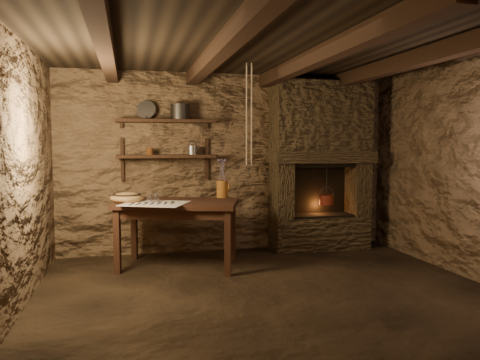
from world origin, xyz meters
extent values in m
plane|color=black|center=(0.00, 0.00, 0.00)|extent=(4.50, 4.50, 0.00)
cube|color=#4D3624|center=(0.00, 2.00, 1.20)|extent=(4.50, 0.04, 2.40)
cube|color=#4D3624|center=(0.00, -2.00, 1.20)|extent=(4.50, 0.04, 2.40)
cube|color=#4D3624|center=(-2.25, 0.00, 1.20)|extent=(0.04, 4.00, 2.40)
cube|color=#4D3624|center=(2.25, 0.00, 1.20)|extent=(0.04, 4.00, 2.40)
cube|color=black|center=(0.00, 0.00, 2.40)|extent=(4.50, 4.00, 0.04)
cube|color=black|center=(-1.50, 0.00, 2.31)|extent=(0.14, 3.95, 0.16)
cube|color=black|center=(-0.50, 0.00, 2.31)|extent=(0.14, 3.95, 0.16)
cube|color=black|center=(0.50, 0.00, 2.31)|extent=(0.14, 3.95, 0.16)
cube|color=black|center=(1.50, 0.00, 2.31)|extent=(0.14, 3.95, 0.16)
cube|color=black|center=(-0.85, 1.84, 1.30)|extent=(1.25, 0.30, 0.04)
cube|color=black|center=(-0.85, 1.84, 1.75)|extent=(1.25, 0.30, 0.04)
cube|color=#34281A|center=(1.25, 1.77, 0.23)|extent=(1.35, 0.45, 0.45)
cube|color=#34281A|center=(0.69, 1.77, 0.82)|extent=(0.23, 0.45, 0.75)
cube|color=#34281A|center=(1.81, 1.77, 0.82)|extent=(0.23, 0.45, 0.75)
cube|color=#34281A|center=(1.25, 1.74, 1.28)|extent=(1.43, 0.51, 0.16)
cube|color=#34281A|center=(1.25, 1.77, 1.83)|extent=(1.35, 0.45, 0.94)
cube|color=black|center=(1.25, 1.96, 0.82)|extent=(0.90, 0.06, 0.75)
cube|color=black|center=(-0.77, 1.23, 0.76)|extent=(1.56, 1.17, 0.06)
cube|color=black|center=(-0.77, 1.23, 0.67)|extent=(1.41, 1.02, 0.10)
cube|color=silver|center=(-1.04, 1.03, 0.79)|extent=(0.84, 0.77, 0.01)
cylinder|color=#9C591E|center=(-0.19, 1.46, 0.90)|extent=(0.14, 0.14, 0.21)
torus|color=#9C591E|center=(-0.12, 1.46, 0.92)|extent=(0.02, 0.12, 0.12)
ellipsoid|color=#A77B48|center=(-1.35, 1.28, 0.84)|extent=(0.39, 0.39, 0.13)
cylinder|color=#282624|center=(-0.66, 1.84, 1.86)|extent=(0.30, 0.30, 0.18)
cylinder|color=gray|center=(-1.09, 1.94, 1.89)|extent=(0.27, 0.18, 0.25)
cylinder|color=#502710|center=(-1.06, 1.84, 1.36)|extent=(0.09, 0.09, 0.09)
cylinder|color=maroon|center=(1.33, 1.72, 0.69)|extent=(0.19, 0.19, 0.13)
torus|color=#282624|center=(1.33, 1.72, 0.77)|extent=(0.21, 0.01, 0.21)
cylinder|color=#282624|center=(1.33, 1.72, 0.94)|extent=(0.01, 0.01, 0.44)
camera|label=1|loc=(-1.32, -4.24, 1.47)|focal=35.00mm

